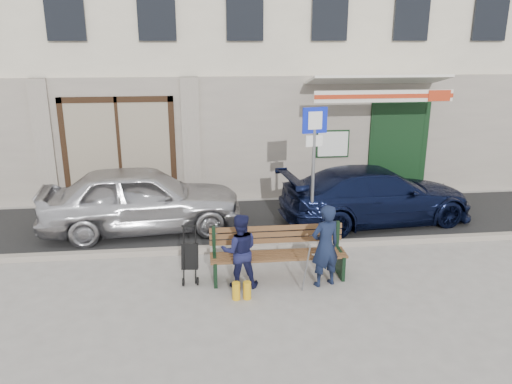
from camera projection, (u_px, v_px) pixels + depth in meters
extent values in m
plane|color=#9E9991|center=(273.00, 284.00, 8.69)|extent=(80.00, 80.00, 0.00)
cube|color=#282828|center=(253.00, 222.00, 11.63)|extent=(60.00, 3.20, 0.01)
cube|color=#9E9384|center=(262.00, 247.00, 10.10)|extent=(60.00, 0.18, 0.12)
cube|color=beige|center=(234.00, 8.00, 15.30)|extent=(20.00, 7.00, 10.00)
cube|color=#9E9384|center=(246.00, 139.00, 12.93)|extent=(20.00, 0.12, 3.20)
cube|color=maroon|center=(120.00, 144.00, 12.66)|extent=(2.50, 0.12, 2.00)
cube|color=black|center=(398.00, 148.00, 13.39)|extent=(1.60, 0.10, 2.60)
cube|color=black|center=(391.00, 148.00, 13.86)|extent=(1.25, 0.90, 2.40)
cube|color=white|center=(333.00, 144.00, 13.12)|extent=(0.80, 0.03, 0.65)
cube|color=white|center=(373.00, 81.00, 12.53)|extent=(3.40, 1.72, 0.42)
cube|color=white|center=(384.00, 96.00, 11.80)|extent=(3.40, 0.05, 0.28)
cube|color=#B23015|center=(385.00, 96.00, 11.77)|extent=(3.40, 0.02, 0.10)
imported|color=silver|center=(142.00, 199.00, 10.94)|extent=(4.47, 2.12, 1.48)
imported|color=black|center=(376.00, 195.00, 11.50)|extent=(4.66, 2.37, 1.30)
cylinder|color=gray|center=(313.00, 178.00, 10.26)|extent=(0.07, 0.07, 2.70)
cube|color=#0D20BD|center=(315.00, 120.00, 9.91)|extent=(0.52, 0.11, 0.52)
cube|color=white|center=(315.00, 121.00, 9.88)|extent=(0.29, 0.07, 0.35)
cube|color=white|center=(314.00, 141.00, 10.03)|extent=(0.35, 0.09, 0.23)
cube|color=brown|center=(279.00, 255.00, 8.76)|extent=(2.40, 0.50, 0.04)
cube|color=brown|center=(276.00, 234.00, 8.94)|extent=(2.40, 0.10, 0.36)
cube|color=black|center=(215.00, 270.00, 8.71)|extent=(0.06, 0.50, 0.45)
cube|color=black|center=(340.00, 264.00, 8.95)|extent=(0.06, 0.50, 0.45)
cube|color=white|center=(322.00, 254.00, 8.74)|extent=(0.34, 0.25, 0.11)
cylinder|color=gray|center=(306.00, 268.00, 8.15)|extent=(0.07, 0.34, 0.96)
cylinder|color=gold|center=(236.00, 291.00, 8.15)|extent=(0.13, 0.13, 0.30)
cylinder|color=gold|center=(247.00, 290.00, 8.17)|extent=(0.13, 0.13, 0.30)
imported|color=#121A33|center=(325.00, 246.00, 8.47)|extent=(0.61, 0.50, 1.46)
imported|color=#15173B|center=(240.00, 251.00, 8.45)|extent=(0.65, 0.51, 1.31)
cylinder|color=black|center=(183.00, 282.00, 8.62)|extent=(0.04, 0.14, 0.14)
cylinder|color=black|center=(198.00, 281.00, 8.65)|extent=(0.04, 0.14, 0.14)
cube|color=black|center=(190.00, 256.00, 8.71)|extent=(0.31, 0.28, 0.48)
cylinder|color=black|center=(189.00, 226.00, 8.68)|extent=(0.27, 0.05, 0.02)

